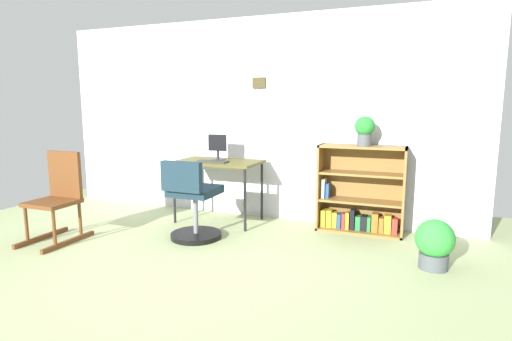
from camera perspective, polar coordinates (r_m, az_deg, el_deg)
name	(u,v)px	position (r m, az deg, el deg)	size (l,w,h in m)	color
ground_plane	(148,282)	(3.40, -14.69, -14.71)	(6.24, 6.24, 0.00)	#9DAB76
wall_back	(253,119)	(5.00, -0.44, 7.08)	(5.20, 0.12, 2.36)	silver
desk	(218,166)	(4.78, -5.23, 0.63)	(0.96, 0.58, 0.71)	#4E491D
monitor	(218,147)	(4.80, -5.33, 3.19)	(0.22, 0.17, 0.30)	#262628
keyboard	(213,161)	(4.64, -5.99, 1.25)	(0.35, 0.14, 0.02)	#2B3027
office_chair	(193,204)	(4.20, -8.73, -4.66)	(0.52, 0.55, 0.82)	black
rocking_chair	(58,196)	(4.57, -25.64, -3.21)	(0.42, 0.64, 0.89)	brown
bookshelf_low	(360,195)	(4.57, 14.15, -3.24)	(0.90, 0.30, 0.93)	brown
potted_plant_on_shelf	(365,129)	(4.42, 14.78, 5.53)	(0.21, 0.21, 0.31)	#474C51
potted_plant_floor	(435,243)	(3.77, 23.43, -9.11)	(0.32, 0.32, 0.42)	#474C51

